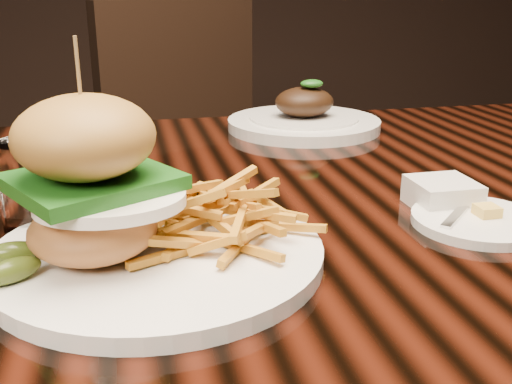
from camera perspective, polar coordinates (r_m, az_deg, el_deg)
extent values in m
cube|color=black|center=(0.70, -1.29, -2.04)|extent=(1.60, 0.90, 0.04)
cylinder|color=white|center=(0.54, -9.29, -5.80)|extent=(0.29, 0.29, 0.01)
ellipsoid|color=#94552F|center=(0.52, -15.23, -3.53)|extent=(0.11, 0.11, 0.05)
ellipsoid|color=white|center=(0.50, -13.69, -0.87)|extent=(0.12, 0.10, 0.01)
ellipsoid|color=orange|center=(0.49, -10.91, -0.23)|extent=(0.02, 0.02, 0.01)
cube|color=#246A1A|center=(0.51, -15.62, 0.68)|extent=(0.16, 0.16, 0.01)
ellipsoid|color=olive|center=(0.49, -16.02, 5.07)|extent=(0.11, 0.11, 0.07)
cylinder|color=olive|center=(0.49, -16.39, 8.94)|extent=(0.00, 0.00, 0.09)
ellipsoid|color=#2C3A0F|center=(0.50, -22.23, -6.95)|extent=(0.05, 0.04, 0.02)
ellipsoid|color=#2C3A0F|center=(0.53, -22.24, -5.40)|extent=(0.05, 0.02, 0.02)
cylinder|color=white|center=(0.65, 20.38, -2.59)|extent=(0.13, 0.13, 0.01)
cube|color=#E4B94A|center=(0.65, 21.14, -1.67)|extent=(0.02, 0.02, 0.01)
cube|color=silver|center=(0.66, 18.98, -1.59)|extent=(0.09, 0.09, 0.00)
cube|color=white|center=(0.69, 17.32, -0.20)|extent=(0.08, 0.08, 0.03)
cylinder|color=white|center=(0.63, -20.35, 0.53)|extent=(0.07, 0.07, 0.09)
cylinder|color=white|center=(1.03, 4.56, 6.47)|extent=(0.26, 0.26, 0.02)
cylinder|color=white|center=(1.03, 4.57, 6.58)|extent=(0.18, 0.18, 0.02)
ellipsoid|color=black|center=(1.02, 4.62, 8.54)|extent=(0.10, 0.08, 0.05)
ellipsoid|color=#246A1A|center=(1.01, 5.33, 10.24)|extent=(0.04, 0.03, 0.01)
cube|color=black|center=(1.55, -3.18, -1.00)|extent=(0.61, 0.61, 0.06)
cube|color=black|center=(1.66, -7.37, 9.14)|extent=(0.44, 0.23, 0.50)
cylinder|color=black|center=(1.42, -5.27, -13.31)|extent=(0.04, 0.04, 0.45)
cylinder|color=black|center=(1.62, 6.45, -9.00)|extent=(0.04, 0.04, 0.45)
cylinder|color=black|center=(1.72, -11.94, -7.59)|extent=(0.04, 0.04, 0.45)
cylinder|color=black|center=(1.88, -1.40, -4.66)|extent=(0.04, 0.04, 0.45)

